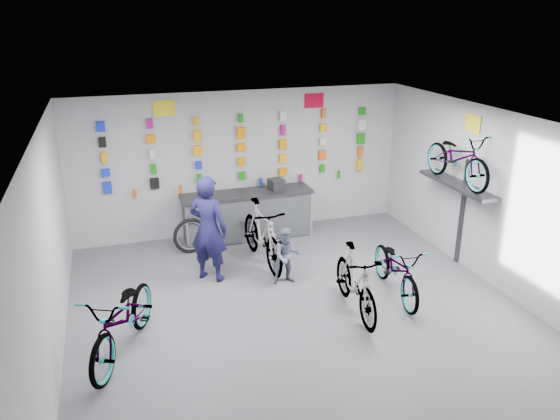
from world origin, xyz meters
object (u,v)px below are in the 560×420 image
object	(u,v)px
bike_center	(356,282)
bike_right	(397,268)
bike_left	(123,319)
bike_service	(262,234)
clerk	(208,229)
customer	(287,256)
counter	(248,216)

from	to	relation	value
bike_center	bike_right	xyz separation A→B (m)	(0.89, 0.31, -0.05)
bike_left	bike_right	size ratio (longest dim) A/B	1.12
bike_service	bike_center	bearing A→B (deg)	-71.86
bike_left	bike_center	distance (m)	3.49
bike_right	clerk	size ratio (longest dim) A/B	0.96
bike_left	clerk	size ratio (longest dim) A/B	1.08
bike_right	customer	distance (m)	1.86
bike_left	bike_center	world-z (taller)	bike_left
bike_service	customer	distance (m)	0.90
bike_center	clerk	distance (m)	2.70
bike_right	bike_center	bearing A→B (deg)	-153.69
counter	customer	xyz separation A→B (m)	(0.14, -2.16, 0.02)
bike_service	customer	size ratio (longest dim) A/B	1.93
bike_right	customer	world-z (taller)	customer
bike_left	bike_right	world-z (taller)	bike_left
customer	bike_left	bearing A→B (deg)	-150.55
counter	clerk	size ratio (longest dim) A/B	1.42
bike_left	bike_service	xyz separation A→B (m)	(2.60, 2.18, 0.05)
bike_center	customer	xyz separation A→B (m)	(-0.70, 1.27, -0.02)
bike_center	customer	bearing A→B (deg)	123.94
bike_center	clerk	xyz separation A→B (m)	(-1.94, 1.83, 0.42)
clerk	bike_center	bearing A→B (deg)	175.69
bike_right	counter	bearing A→B (deg)	126.10
bike_center	bike_service	size ratio (longest dim) A/B	0.90
bike_right	bike_service	size ratio (longest dim) A/B	0.93
bike_right	bike_left	bearing A→B (deg)	-168.40
bike_center	clerk	bearing A→B (deg)	141.82
bike_left	bike_right	bearing A→B (deg)	29.27
counter	bike_left	size ratio (longest dim) A/B	1.32
bike_left	counter	bearing A→B (deg)	77.28
counter	bike_left	world-z (taller)	bike_left
counter	bike_right	size ratio (longest dim) A/B	1.47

